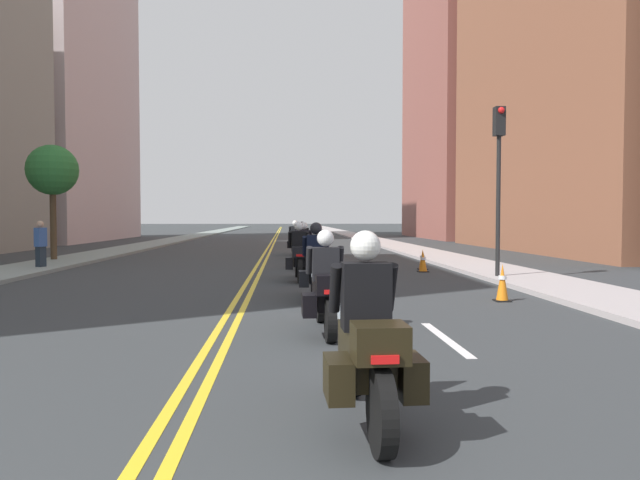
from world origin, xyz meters
TOP-DOWN VIEW (x-y plane):
  - ground_plane at (0.00, 48.00)m, footprint 264.00×264.00m
  - sidewalk_left at (-7.67, 48.00)m, footprint 2.38×144.00m
  - sidewalk_right at (7.67, 48.00)m, footprint 2.38×144.00m
  - centreline_yellow_inner at (-0.12, 48.00)m, footprint 0.12×132.00m
  - centreline_yellow_outer at (0.12, 48.00)m, footprint 0.12×132.00m
  - lane_dashes_white at (3.24, 29.00)m, footprint 0.14×56.40m
  - building_right_1 at (17.81, 29.73)m, footprint 9.91×20.16m
  - building_left_2 at (-16.75, 46.45)m, footprint 7.78×18.56m
  - building_right_2 at (16.65, 50.31)m, footprint 7.58×16.44m
  - motorcycle_0 at (1.62, 4.59)m, footprint 0.77×2.12m
  - motorcycle_1 at (1.55, 8.51)m, footprint 0.77×2.21m
  - motorcycle_2 at (1.59, 12.06)m, footprint 0.76×2.27m
  - motorcycle_3 at (1.30, 15.90)m, footprint 0.77×2.28m
  - motorcycle_4 at (1.55, 19.47)m, footprint 0.77×2.12m
  - motorcycle_5 at (1.63, 23.77)m, footprint 0.78×2.13m
  - motorcycle_6 at (1.38, 27.15)m, footprint 0.77×2.25m
  - traffic_cone_0 at (5.58, 19.13)m, footprint 0.31×0.31m
  - traffic_cone_1 at (5.38, 18.22)m, footprint 0.33×0.33m
  - traffic_cone_2 at (5.46, 11.61)m, footprint 0.31×0.31m
  - traffic_light_near at (6.88, 15.67)m, footprint 0.28×0.38m
  - pedestrian_0 at (-7.22, 19.56)m, footprint 0.34×0.42m
  - street_tree_0 at (-8.22, 23.17)m, footprint 1.97×1.97m

SIDE VIEW (x-z plane):
  - ground_plane at x=0.00m, z-range 0.00..0.00m
  - centreline_yellow_inner at x=-0.12m, z-range 0.00..0.01m
  - centreline_yellow_outer at x=0.12m, z-range 0.00..0.01m
  - lane_dashes_white at x=3.24m, z-range 0.00..0.01m
  - sidewalk_left at x=-7.67m, z-range 0.00..0.12m
  - sidewalk_right at x=7.67m, z-range 0.00..0.12m
  - traffic_cone_1 at x=5.38m, z-range 0.00..0.68m
  - traffic_cone_0 at x=5.58m, z-range 0.00..0.68m
  - traffic_cone_2 at x=5.46m, z-range 0.00..0.79m
  - motorcycle_1 at x=1.55m, z-range -0.15..1.42m
  - motorcycle_5 at x=1.63m, z-range -0.15..1.45m
  - motorcycle_4 at x=1.55m, z-range -0.15..1.46m
  - motorcycle_2 at x=1.59m, z-range -0.17..1.48m
  - motorcycle_0 at x=1.62m, z-range -0.16..1.48m
  - motorcycle_6 at x=1.38m, z-range -0.16..1.48m
  - motorcycle_3 at x=1.30m, z-range -0.16..1.49m
  - pedestrian_0 at x=-7.22m, z-range 0.02..1.68m
  - traffic_light_near at x=6.88m, z-range 0.93..5.76m
  - street_tree_0 at x=-8.22m, z-range 1.28..5.91m
  - building_right_1 at x=17.81m, z-range 0.00..23.48m
  - building_right_2 at x=16.65m, z-range 0.00..30.36m
  - building_left_2 at x=-16.75m, z-range 0.00..30.38m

